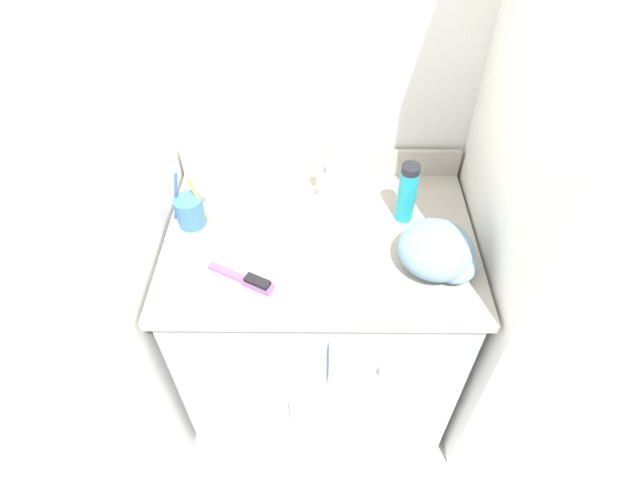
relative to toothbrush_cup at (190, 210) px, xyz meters
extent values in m
plane|color=beige|center=(0.37, -0.06, -0.85)|extent=(6.00, 6.00, 0.00)
cube|color=silver|center=(0.37, 0.29, 0.25)|extent=(1.06, 0.08, 2.20)
cube|color=silver|center=(-0.12, -0.06, 0.25)|extent=(0.08, 0.68, 2.20)
cube|color=silver|center=(0.86, -0.06, 0.25)|extent=(0.08, 0.68, 2.20)
cube|color=#9EA8B2|center=(0.37, -0.06, -0.46)|extent=(0.85, 0.56, 0.77)
cube|color=#9EA8B2|center=(0.17, -0.34, -0.50)|extent=(0.41, 0.02, 0.61)
cube|color=#9EA8B2|center=(0.58, -0.34, -0.25)|extent=(0.37, 0.02, 0.18)
cube|color=silver|center=(0.29, -0.36, -0.50)|extent=(0.02, 0.02, 0.09)
cube|color=silver|center=(0.58, -0.36, -0.25)|extent=(0.10, 0.02, 0.01)
cube|color=#B2A899|center=(0.37, -0.06, -0.07)|extent=(0.88, 0.60, 0.03)
ellipsoid|color=#A49A8C|center=(0.37, -0.06, -0.13)|extent=(0.42, 0.30, 0.17)
cylinder|color=silver|center=(0.37, -0.06, -0.21)|extent=(0.03, 0.03, 0.01)
cube|color=#B2A899|center=(0.37, 0.23, 0.00)|extent=(0.88, 0.02, 0.09)
cube|color=silver|center=(0.37, 0.12, -0.04)|extent=(0.09, 0.06, 0.02)
cylinder|color=silver|center=(0.37, 0.12, 0.01)|extent=(0.02, 0.02, 0.08)
cylinder|color=silver|center=(0.37, 0.09, 0.05)|extent=(0.02, 0.06, 0.02)
sphere|color=silver|center=(0.37, 0.13, 0.07)|extent=(0.03, 0.03, 0.03)
cylinder|color=teal|center=(0.00, 0.00, 0.00)|extent=(0.08, 0.08, 0.09)
cylinder|color=yellow|center=(0.03, 0.01, 0.04)|extent=(0.04, 0.02, 0.16)
cube|color=white|center=(0.04, 0.01, 0.12)|extent=(0.02, 0.02, 0.03)
cylinder|color=blue|center=(-0.03, 0.01, 0.04)|extent=(0.05, 0.02, 0.18)
cube|color=white|center=(-0.05, 0.02, 0.13)|extent=(0.02, 0.02, 0.03)
cylinder|color=beige|center=(0.39, 0.13, 0.00)|extent=(0.05, 0.05, 0.10)
cylinder|color=silver|center=(0.39, 0.13, 0.06)|extent=(0.02, 0.02, 0.03)
cylinder|color=silver|center=(0.39, 0.12, 0.07)|extent=(0.01, 0.03, 0.01)
cylinder|color=teal|center=(0.62, 0.03, 0.03)|extent=(0.05, 0.05, 0.17)
cylinder|color=black|center=(0.62, 0.03, 0.13)|extent=(0.05, 0.05, 0.02)
cube|color=purple|center=(0.13, -0.19, -0.04)|extent=(0.11, 0.07, 0.01)
cube|color=purple|center=(0.21, -0.24, -0.04)|extent=(0.09, 0.07, 0.02)
cube|color=black|center=(0.21, -0.24, -0.03)|extent=(0.07, 0.06, 0.01)
ellipsoid|color=#6B8EA8|center=(0.68, -0.15, 0.01)|extent=(0.20, 0.21, 0.11)
ellipsoid|color=#7095B0|center=(0.72, -0.18, -0.01)|extent=(0.12, 0.14, 0.08)
camera|label=1|loc=(0.38, -1.04, 0.96)|focal=28.00mm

